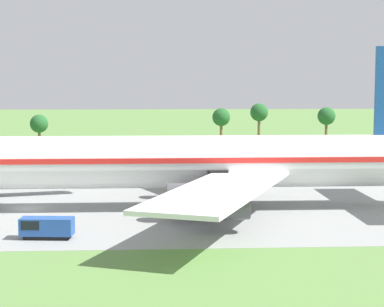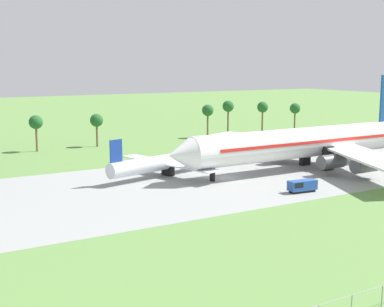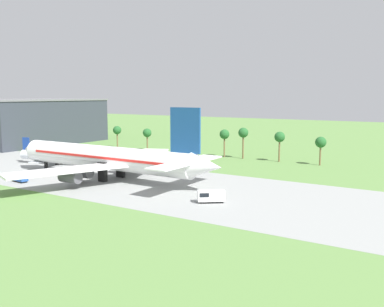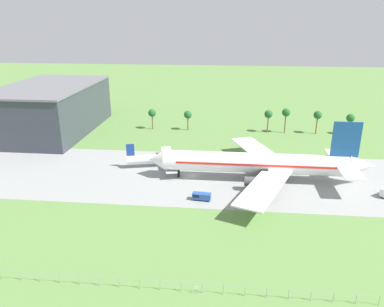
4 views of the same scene
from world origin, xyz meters
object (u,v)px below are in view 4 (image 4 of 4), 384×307
at_px(fuel_truck, 201,196).
at_px(terminal_building, 50,108).
at_px(no_stopping_sign, 197,289).
at_px(jet_airliner, 260,163).
at_px(regional_aircraft, 168,158).

xyz_separation_m(fuel_truck, terminal_building, (-73.01, 62.14, 9.32)).
height_order(fuel_truck, terminal_building, terminal_building).
relative_size(fuel_truck, no_stopping_sign, 3.22).
height_order(jet_airliner, terminal_building, terminal_building).
bearing_deg(fuel_truck, no_stopping_sign, -86.65).
xyz_separation_m(fuel_truck, no_stopping_sign, (2.25, -38.44, -0.11)).
distance_m(regional_aircraft, terminal_building, 70.64).
height_order(regional_aircraft, fuel_truck, regional_aircraft).
relative_size(fuel_truck, terminal_building, 0.09).
relative_size(jet_airliner, terminal_building, 1.16).
bearing_deg(terminal_building, jet_airliner, -27.19).
bearing_deg(no_stopping_sign, jet_airliner, 74.35).
height_order(no_stopping_sign, terminal_building, terminal_building).
bearing_deg(terminal_building, regional_aircraft, -32.05).
bearing_deg(no_stopping_sign, fuel_truck, 93.35).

